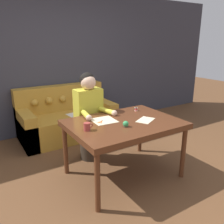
% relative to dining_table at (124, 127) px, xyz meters
% --- Properties ---
extents(ground_plane, '(16.00, 16.00, 0.00)m').
position_rel_dining_table_xyz_m(ground_plane, '(-0.14, -0.04, -0.68)').
color(ground_plane, brown).
extents(wall_back, '(8.00, 0.06, 2.60)m').
position_rel_dining_table_xyz_m(wall_back, '(-0.14, 2.11, 0.62)').
color(wall_back, '#383842').
rests_on(wall_back, ground_plane).
extents(dining_table, '(1.37, 1.00, 0.75)m').
position_rel_dining_table_xyz_m(dining_table, '(0.00, 0.00, 0.00)').
color(dining_table, '#562D19').
rests_on(dining_table, ground_plane).
extents(couch, '(1.68, 0.87, 0.91)m').
position_rel_dining_table_xyz_m(couch, '(-0.13, 1.68, -0.36)').
color(couch, '#B7842D').
rests_on(couch, ground_plane).
extents(person, '(0.46, 0.57, 1.30)m').
position_rel_dining_table_xyz_m(person, '(-0.17, 0.65, -0.01)').
color(person, '#33281E').
rests_on(person, ground_plane).
extents(pattern_paper_main, '(0.30, 0.31, 0.00)m').
position_rel_dining_table_xyz_m(pattern_paper_main, '(-0.19, 0.17, 0.07)').
color(pattern_paper_main, beige).
rests_on(pattern_paper_main, dining_table).
extents(pattern_paper_offcut, '(0.31, 0.27, 0.00)m').
position_rel_dining_table_xyz_m(pattern_paper_offcut, '(0.26, -0.10, 0.07)').
color(pattern_paper_offcut, beige).
rests_on(pattern_paper_offcut, dining_table).
extents(scissors, '(0.21, 0.17, 0.01)m').
position_rel_dining_table_xyz_m(scissors, '(-0.24, 0.15, 0.07)').
color(scissors, silver).
rests_on(scissors, dining_table).
extents(mug, '(0.11, 0.08, 0.09)m').
position_rel_dining_table_xyz_m(mug, '(-0.52, -0.02, 0.12)').
color(mug, '#9E3833').
rests_on(mug, dining_table).
extents(thread_spool, '(0.04, 0.04, 0.05)m').
position_rel_dining_table_xyz_m(thread_spool, '(0.42, 0.30, 0.09)').
color(thread_spool, red).
rests_on(thread_spool, dining_table).
extents(pin_cushion, '(0.07, 0.07, 0.07)m').
position_rel_dining_table_xyz_m(pin_cushion, '(-0.09, -0.16, 0.10)').
color(pin_cushion, '#4C3828').
rests_on(pin_cushion, dining_table).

